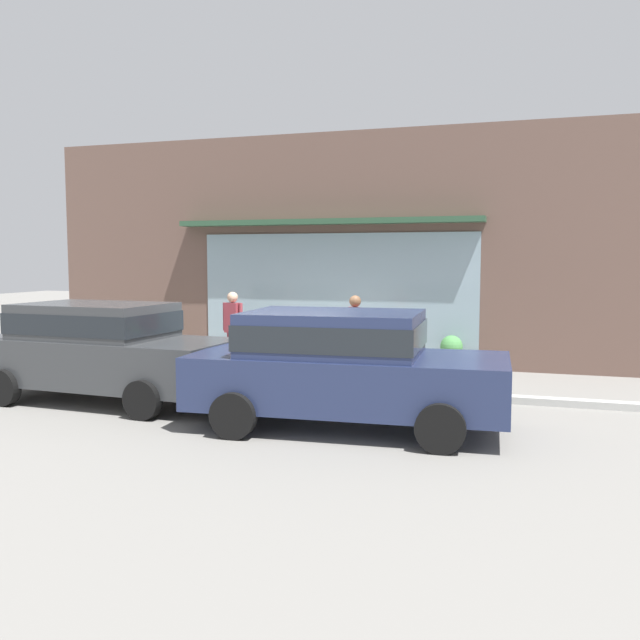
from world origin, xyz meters
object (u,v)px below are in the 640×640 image
Objects in this scene: parked_car_dark_gray at (102,347)px; potted_plant_by_entrance at (270,338)px; potted_plant_corner_tall at (155,339)px; potted_plant_window_center at (342,351)px; pedestrian_passerby at (355,332)px; fire_hydrant at (249,357)px; pedestrian_with_handbag at (234,325)px; potted_plant_window_left at (451,352)px; potted_plant_near_hydrant at (243,341)px; parked_car_navy at (342,363)px.

potted_plant_by_entrance is (1.17, 4.60, -0.33)m from parked_car_dark_gray.
potted_plant_window_center is (4.57, 0.35, -0.14)m from potted_plant_corner_tall.
potted_plant_window_center is (-0.84, 2.04, -0.67)m from pedestrian_passerby.
pedestrian_with_handbag is (-0.60, 0.57, 0.56)m from fire_hydrant.
pedestrian_passerby is (2.16, 0.12, 0.56)m from fire_hydrant.
pedestrian_passerby is 2.98m from potted_plant_by_entrance.
potted_plant_near_hydrant reaches higher than potted_plant_window_left.
potted_plant_window_center is (1.32, 2.16, -0.11)m from fire_hydrant.
potted_plant_window_left is 1.19× the size of potted_plant_window_center.
pedestrian_with_handbag is 1.78× the size of potted_plant_corner_tall.
potted_plant_near_hydrant is (2.18, 0.29, -0.01)m from potted_plant_corner_tall.
pedestrian_passerby is 2.60× the size of potted_plant_window_center.
pedestrian_with_handbag is 1.69m from potted_plant_near_hydrant.
potted_plant_by_entrance is at bearing -21.35° from potted_plant_near_hydrant.
potted_plant_window_left is 0.82× the size of potted_plant_corner_tall.
pedestrian_passerby is (2.76, -0.45, -0.00)m from pedestrian_with_handbag.
potted_plant_window_center is at bearing 160.46° from pedestrian_passerby.
pedestrian_with_handbag is at bearing 136.45° from fire_hydrant.
pedestrian_with_handbag reaches higher than potted_plant_window_left.
potted_plant_by_entrance is (-0.27, 1.79, 0.17)m from fire_hydrant.
pedestrian_passerby is at bearing 3.12° from fire_hydrant.
pedestrian_with_handbag is 0.38× the size of parked_car_dark_gray.
potted_plant_corner_tall is 2.98m from potted_plant_by_entrance.
pedestrian_passerby reaches higher than potted_plant_near_hydrant.
potted_plant_corner_tall is 4.59m from potted_plant_window_center.
pedestrian_passerby is 5.69m from potted_plant_corner_tall.
potted_plant_window_left is 4.86m from potted_plant_near_hydrant.
parked_car_dark_gray is 4.95m from potted_plant_near_hydrant.
potted_plant_near_hydrant is (-3.22, 1.99, -0.54)m from pedestrian_passerby.
fire_hydrant is 0.88× the size of potted_plant_corner_tall.
parked_car_navy is 5.76× the size of potted_plant_window_left.
pedestrian_with_handbag reaches higher than fire_hydrant.
potted_plant_window_left is at bearing 96.07° from pedestrian_passerby.
parked_car_dark_gray is 4.76m from potted_plant_by_entrance.
pedestrian_passerby is 2.31m from potted_plant_window_center.
parked_car_dark_gray reaches higher than potted_plant_window_center.
potted_plant_by_entrance reaches higher than potted_plant_corner_tall.
pedestrian_passerby reaches higher than potted_plant_by_entrance.
parked_car_dark_gray is at bearing -117.18° from fire_hydrant.
fire_hydrant is 2.36m from potted_plant_near_hydrant.
pedestrian_passerby reaches higher than parked_car_dark_gray.
pedestrian_passerby is 1.79× the size of potted_plant_near_hydrant.
potted_plant_by_entrance is at bearing -0.33° from potted_plant_corner_tall.
potted_plant_by_entrance is (2.98, -0.02, 0.14)m from potted_plant_corner_tall.
potted_plant_window_left is (4.39, 1.35, -0.57)m from pedestrian_with_handbag.
pedestrian_with_handbag is 2.98m from potted_plant_corner_tall.
potted_plant_window_left is 0.63× the size of potted_plant_by_entrance.
pedestrian_with_handbag reaches higher than potted_plant_by_entrance.
fire_hydrant is at bearing -81.51° from potted_plant_by_entrance.
pedestrian_with_handbag is 1.00× the size of pedestrian_passerby.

